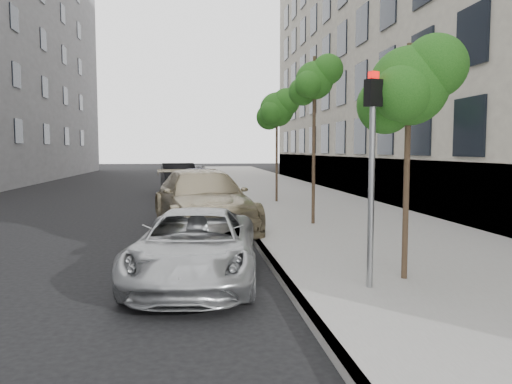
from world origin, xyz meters
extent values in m
plane|color=black|center=(0.00, 0.00, 0.00)|extent=(160.00, 160.00, 0.00)
cube|color=gray|center=(4.30, 24.00, 0.07)|extent=(6.40, 72.00, 0.14)
cube|color=#9E9B93|center=(1.18, 24.00, 0.07)|extent=(0.15, 72.00, 0.14)
cylinder|color=#38281C|center=(3.20, 1.50, 2.13)|extent=(0.10, 0.10, 3.97)
sphere|color=#185215|center=(3.20, 1.50, 3.41)|extent=(1.32, 1.32, 1.32)
sphere|color=#185215|center=(3.55, 1.30, 3.71)|extent=(1.05, 1.05, 1.05)
sphere|color=#185215|center=(2.90, 1.75, 3.11)|extent=(0.99, 0.99, 0.99)
cylinder|color=#38281C|center=(3.20, 8.00, 2.61)|extent=(0.10, 0.10, 4.94)
sphere|color=#185215|center=(3.20, 8.00, 4.38)|extent=(1.12, 1.12, 1.12)
sphere|color=#185215|center=(3.55, 7.80, 4.68)|extent=(0.89, 0.89, 0.89)
sphere|color=#185215|center=(2.90, 8.25, 4.08)|extent=(0.84, 0.84, 0.84)
cylinder|color=#38281C|center=(3.20, 14.50, 2.44)|extent=(0.10, 0.10, 4.61)
sphere|color=#185215|center=(3.20, 14.50, 4.05)|extent=(1.45, 1.45, 1.45)
sphere|color=#185215|center=(3.55, 14.30, 4.35)|extent=(1.16, 1.16, 1.16)
sphere|color=#185215|center=(2.90, 14.75, 3.75)|extent=(1.09, 1.09, 1.09)
cylinder|color=#939699|center=(2.41, 1.04, 1.58)|extent=(0.10, 0.10, 2.88)
cube|color=black|center=(2.41, 1.04, 3.23)|extent=(0.29, 0.25, 0.42)
cube|color=red|center=(2.41, 1.04, 3.50)|extent=(0.17, 0.14, 0.12)
imported|color=#9FA2A4|center=(-0.37, 2.30, 0.64)|extent=(2.60, 4.78, 1.27)
imported|color=tan|center=(-0.10, 8.19, 0.87)|extent=(3.38, 6.32, 1.74)
imported|color=#11163A|center=(-0.10, 15.29, 0.82)|extent=(2.07, 4.89, 1.65)
imported|color=black|center=(-1.12, 20.77, 0.81)|extent=(2.24, 5.09, 1.62)
imported|color=#A4A7AC|center=(-0.81, 26.13, 0.66)|extent=(2.46, 4.78, 1.33)
camera|label=1|loc=(-0.42, -6.54, 2.35)|focal=35.00mm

